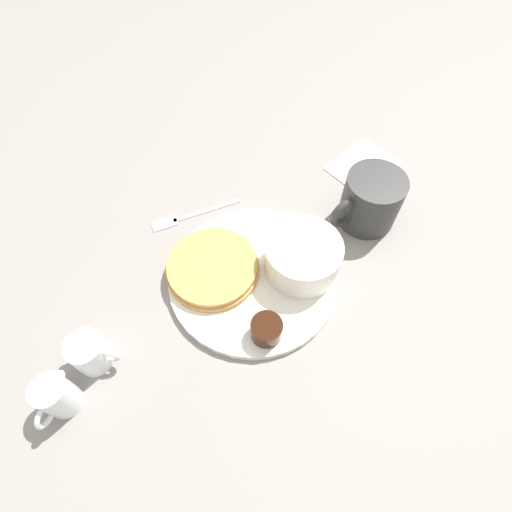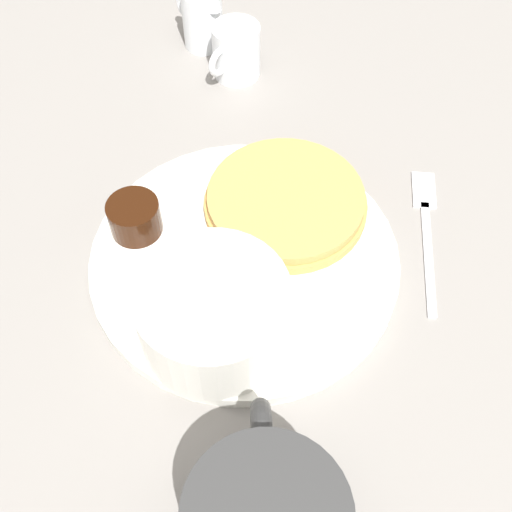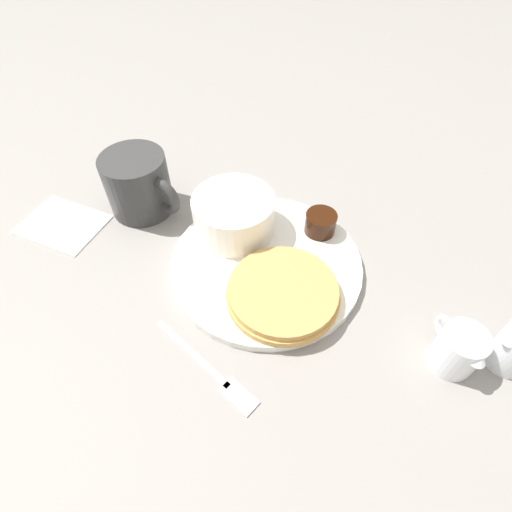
{
  "view_description": "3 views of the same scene",
  "coord_description": "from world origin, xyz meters",
  "px_view_note": "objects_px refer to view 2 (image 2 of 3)",
  "views": [
    {
      "loc": [
        -0.2,
        -0.21,
        0.52
      ],
      "look_at": [
        0.02,
        0.01,
        0.03
      ],
      "focal_mm": 28.0,
      "sensor_mm": 36.0,
      "label": 1
    },
    {
      "loc": [
        0.29,
        -0.08,
        0.43
      ],
      "look_at": [
        0.01,
        0.01,
        0.03
      ],
      "focal_mm": 45.0,
      "sensor_mm": 36.0,
      "label": 2
    },
    {
      "loc": [
        -0.1,
        0.32,
        0.41
      ],
      "look_at": [
        0.01,
        0.01,
        0.03
      ],
      "focal_mm": 28.0,
      "sensor_mm": 36.0,
      "label": 3
    }
  ],
  "objects_px": {
    "creamer_pitcher_far": "(202,18)",
    "fork": "(426,221)",
    "creamer_pitcher_near": "(236,51)",
    "bowl": "(213,311)",
    "plate": "(245,259)"
  },
  "relations": [
    {
      "from": "plate",
      "to": "bowl",
      "type": "height_order",
      "value": "bowl"
    },
    {
      "from": "fork",
      "to": "creamer_pitcher_near",
      "type": "bearing_deg",
      "value": -156.42
    },
    {
      "from": "plate",
      "to": "bowl",
      "type": "xyz_separation_m",
      "value": [
        0.06,
        -0.04,
        0.04
      ]
    },
    {
      "from": "creamer_pitcher_near",
      "to": "fork",
      "type": "xyz_separation_m",
      "value": [
        0.23,
        0.1,
        -0.03
      ]
    },
    {
      "from": "plate",
      "to": "fork",
      "type": "distance_m",
      "value": 0.16
    },
    {
      "from": "plate",
      "to": "creamer_pitcher_near",
      "type": "relative_size",
      "value": 4.06
    },
    {
      "from": "creamer_pitcher_far",
      "to": "fork",
      "type": "distance_m",
      "value": 0.32
    },
    {
      "from": "plate",
      "to": "creamer_pitcher_near",
      "type": "xyz_separation_m",
      "value": [
        -0.23,
        0.06,
        0.02
      ]
    },
    {
      "from": "creamer_pitcher_near",
      "to": "creamer_pitcher_far",
      "type": "height_order",
      "value": "creamer_pitcher_far"
    },
    {
      "from": "plate",
      "to": "fork",
      "type": "xyz_separation_m",
      "value": [
        0.0,
        0.16,
        -0.0
      ]
    },
    {
      "from": "bowl",
      "to": "fork",
      "type": "distance_m",
      "value": 0.21
    },
    {
      "from": "creamer_pitcher_far",
      "to": "fork",
      "type": "xyz_separation_m",
      "value": [
        0.29,
        0.12,
        -0.03
      ]
    },
    {
      "from": "fork",
      "to": "bowl",
      "type": "bearing_deg",
      "value": -73.97
    },
    {
      "from": "creamer_pitcher_near",
      "to": "fork",
      "type": "distance_m",
      "value": 0.26
    },
    {
      "from": "creamer_pitcher_near",
      "to": "fork",
      "type": "relative_size",
      "value": 0.42
    }
  ]
}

